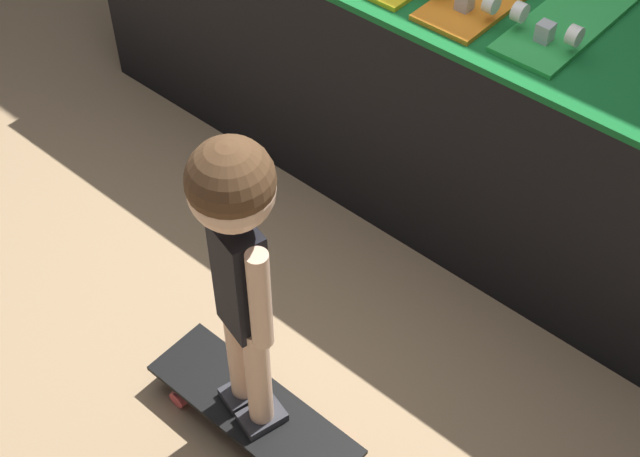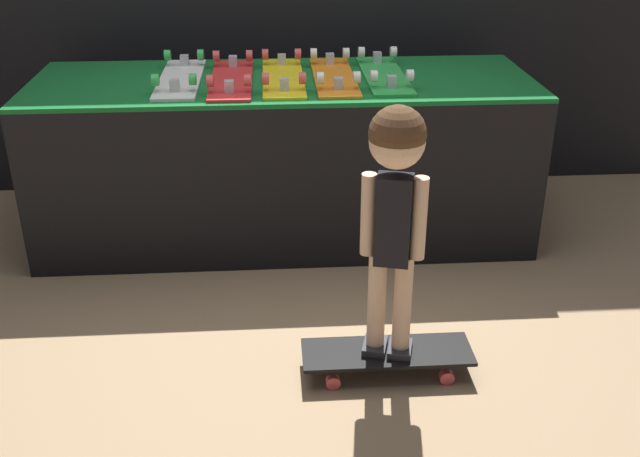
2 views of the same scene
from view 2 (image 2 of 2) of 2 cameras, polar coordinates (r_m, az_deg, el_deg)
name	(u,v)px [view 2 (image 2 of 2)]	position (r m, az deg, el deg)	size (l,w,h in m)	color
ground_plane	(289,277)	(3.41, -2.35, -3.72)	(16.00, 16.00, 0.00)	#9E7F5B
display_rack	(285,158)	(3.69, -2.70, 5.40)	(2.34, 0.83, 0.79)	black
skateboard_white_on_rack	(180,77)	(3.59, -10.60, 11.29)	(0.19, 0.70, 0.09)	white
skateboard_red_on_rack	(232,78)	(3.54, -6.76, 11.34)	(0.19, 0.70, 0.09)	red
skateboard_yellow_on_rack	(283,76)	(3.55, -2.84, 11.55)	(0.19, 0.70, 0.09)	yellow
skateboard_orange_on_rack	(334,75)	(3.57, 1.06, 11.62)	(0.19, 0.70, 0.09)	orange
skateboard_green_on_rack	(384,73)	(3.61, 4.88, 11.71)	(0.19, 0.70, 0.09)	green
skateboard_on_floor	(387,355)	(2.79, 5.13, -9.54)	(0.62, 0.20, 0.09)	black
child	(395,188)	(2.46, 5.73, 3.12)	(0.22, 0.19, 0.92)	#2D2D33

